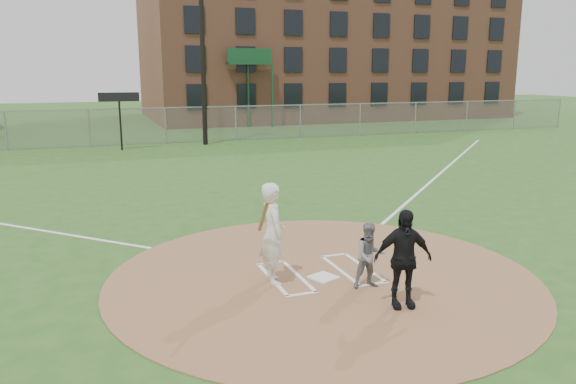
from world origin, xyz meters
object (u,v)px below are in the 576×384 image
object	(u,v)px
umpire	(403,258)
batter_at_plate	(273,233)
catcher	(370,255)
home_plate	(323,277)

from	to	relation	value
umpire	batter_at_plate	xyz separation A→B (m)	(-1.72, 1.79, 0.12)
catcher	umpire	xyz separation A→B (m)	(0.11, -0.96, 0.24)
home_plate	umpire	distance (m)	2.00
home_plate	umpire	size ratio (longest dim) A/B	0.27
umpire	batter_at_plate	world-z (taller)	batter_at_plate
catcher	umpire	size ratio (longest dim) A/B	0.72
catcher	batter_at_plate	world-z (taller)	batter_at_plate
batter_at_plate	umpire	bearing A→B (deg)	-46.20
home_plate	batter_at_plate	xyz separation A→B (m)	(-0.99, 0.13, 0.96)
home_plate	catcher	size ratio (longest dim) A/B	0.38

